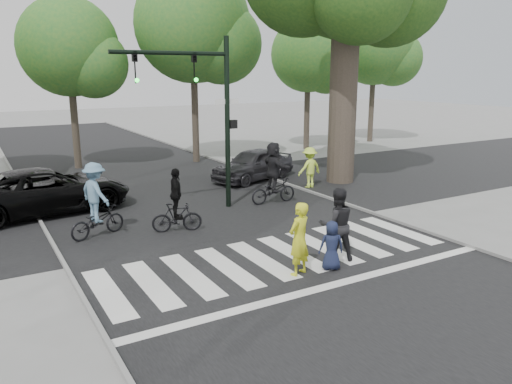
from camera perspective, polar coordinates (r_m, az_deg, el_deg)
ground at (r=12.68m, az=4.95°, el=-8.76°), size 120.00×120.00×0.00m
road_stem at (r=16.76m, az=-4.94°, el=-3.12°), size 10.00×70.00×0.01m
road_cross at (r=19.42m, az=-8.75°, el=-0.90°), size 70.00×10.00×0.01m
curb_left at (r=15.40m, az=-22.24°, el=-5.46°), size 0.10×70.00×0.10m
curb_right at (r=19.37m, az=8.67°, el=-0.81°), size 0.10×70.00×0.10m
crosswalk at (r=13.18m, az=3.28°, el=-7.80°), size 10.00×3.85×0.01m
traffic_signal at (r=17.32m, az=-5.86°, el=10.51°), size 4.45×0.29×6.00m
bg_tree_2 at (r=26.66m, az=-20.01°, el=14.88°), size 5.04×4.80×8.40m
bg_tree_3 at (r=27.28m, az=-6.43°, el=17.98°), size 6.30×6.00×10.20m
bg_tree_4 at (r=31.98m, az=6.53°, el=14.97°), size 4.83×4.60×8.15m
bg_tree_5 at (r=36.34m, az=13.96°, el=15.64°), size 5.67×5.40×9.30m
pedestrian_woman at (r=12.04m, az=4.94°, el=-5.37°), size 0.76×0.62×1.81m
pedestrian_child at (r=12.53m, az=8.61°, el=-6.07°), size 0.72×0.61×1.25m
pedestrian_adult at (r=13.07m, az=9.20°, el=-3.69°), size 1.13×1.01×1.93m
cyclist_left at (r=15.48m, az=-17.80°, el=-1.42°), size 1.88×1.31×2.25m
cyclist_mid at (r=15.41m, az=-9.08°, el=-1.60°), size 1.58×1.00×1.99m
cyclist_right at (r=18.55m, az=2.00°, el=1.82°), size 1.85×1.72×2.31m
car_suv at (r=18.80m, az=-22.88°, el=0.16°), size 6.00×3.39×1.58m
car_grey at (r=22.64m, az=-0.32°, el=3.18°), size 4.58×2.98×1.45m
bystander_hivis at (r=21.26m, az=6.13°, el=2.80°), size 1.15×0.70×1.72m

